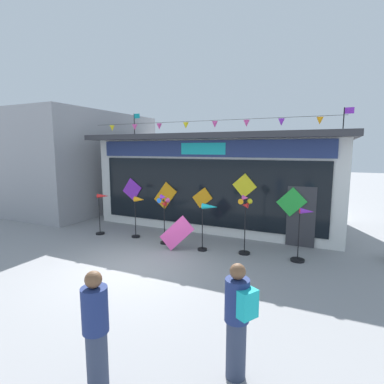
{
  "coord_description": "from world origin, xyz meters",
  "views": [
    {
      "loc": [
        4.7,
        -6.36,
        3.21
      ],
      "look_at": [
        0.07,
        3.58,
        1.62
      ],
      "focal_mm": 28.1,
      "sensor_mm": 36.0,
      "label": 1
    }
  ],
  "objects_px": {
    "wind_spinner_center_right": "(208,217)",
    "person_near_camera": "(96,331)",
    "wind_spinner_left": "(138,209)",
    "wind_spinner_far_left": "(102,210)",
    "wind_spinner_far_right": "(302,234)",
    "wind_spinner_center_left": "(164,210)",
    "person_mid_plaza": "(238,319)",
    "display_kite_on_ground": "(177,233)",
    "wind_spinner_right": "(245,216)",
    "kite_shop_building": "(222,179)"
  },
  "relations": [
    {
      "from": "wind_spinner_center_right",
      "to": "person_near_camera",
      "type": "height_order",
      "value": "person_near_camera"
    },
    {
      "from": "wind_spinner_center_right",
      "to": "wind_spinner_left",
      "type": "bearing_deg",
      "value": 174.09
    },
    {
      "from": "wind_spinner_far_left",
      "to": "wind_spinner_left",
      "type": "bearing_deg",
      "value": 9.35
    },
    {
      "from": "wind_spinner_far_right",
      "to": "person_near_camera",
      "type": "distance_m",
      "value": 6.37
    },
    {
      "from": "wind_spinner_far_left",
      "to": "wind_spinner_center_left",
      "type": "relative_size",
      "value": 0.92
    },
    {
      "from": "person_near_camera",
      "to": "wind_spinner_far_right",
      "type": "bearing_deg",
      "value": -131.56
    },
    {
      "from": "wind_spinner_far_left",
      "to": "person_near_camera",
      "type": "bearing_deg",
      "value": -49.0
    },
    {
      "from": "person_mid_plaza",
      "to": "display_kite_on_ground",
      "type": "height_order",
      "value": "person_mid_plaza"
    },
    {
      "from": "wind_spinner_far_left",
      "to": "display_kite_on_ground",
      "type": "distance_m",
      "value": 3.42
    },
    {
      "from": "wind_spinner_right",
      "to": "wind_spinner_far_right",
      "type": "xyz_separation_m",
      "value": [
        1.64,
        0.09,
        -0.37
      ]
    },
    {
      "from": "wind_spinner_far_left",
      "to": "wind_spinner_center_left",
      "type": "height_order",
      "value": "wind_spinner_center_left"
    },
    {
      "from": "wind_spinner_right",
      "to": "display_kite_on_ground",
      "type": "xyz_separation_m",
      "value": [
        -2.03,
        -0.57,
        -0.63
      ]
    },
    {
      "from": "wind_spinner_right",
      "to": "wind_spinner_far_left",
      "type": "bearing_deg",
      "value": -178.22
    },
    {
      "from": "wind_spinner_center_left",
      "to": "wind_spinner_left",
      "type": "bearing_deg",
      "value": 169.21
    },
    {
      "from": "person_near_camera",
      "to": "wind_spinner_left",
      "type": "bearing_deg",
      "value": -82.64
    },
    {
      "from": "wind_spinner_far_right",
      "to": "wind_spinner_left",
      "type": "bearing_deg",
      "value": -179.85
    },
    {
      "from": "wind_spinner_far_left",
      "to": "wind_spinner_center_left",
      "type": "bearing_deg",
      "value": 0.34
    },
    {
      "from": "kite_shop_building",
      "to": "person_near_camera",
      "type": "relative_size",
      "value": 6.0
    },
    {
      "from": "wind_spinner_far_left",
      "to": "wind_spinner_right",
      "type": "bearing_deg",
      "value": 1.78
    },
    {
      "from": "wind_spinner_far_right",
      "to": "person_mid_plaza",
      "type": "distance_m",
      "value": 5.06
    },
    {
      "from": "wind_spinner_far_left",
      "to": "wind_spinner_center_left",
      "type": "distance_m",
      "value": 2.67
    },
    {
      "from": "display_kite_on_ground",
      "to": "wind_spinner_far_right",
      "type": "bearing_deg",
      "value": 10.15
    },
    {
      "from": "wind_spinner_far_left",
      "to": "wind_spinner_far_right",
      "type": "height_order",
      "value": "wind_spinner_far_right"
    },
    {
      "from": "wind_spinner_center_right",
      "to": "display_kite_on_ground",
      "type": "distance_m",
      "value": 1.1
    },
    {
      "from": "wind_spinner_left",
      "to": "person_mid_plaza",
      "type": "bearing_deg",
      "value": -44.23
    },
    {
      "from": "display_kite_on_ground",
      "to": "wind_spinner_right",
      "type": "bearing_deg",
      "value": 15.62
    },
    {
      "from": "person_mid_plaza",
      "to": "display_kite_on_ground",
      "type": "xyz_separation_m",
      "value": [
        -3.26,
        4.38,
        -0.32
      ]
    },
    {
      "from": "person_near_camera",
      "to": "display_kite_on_ground",
      "type": "relative_size",
      "value": 1.61
    },
    {
      "from": "wind_spinner_far_right",
      "to": "display_kite_on_ground",
      "type": "bearing_deg",
      "value": -169.85
    },
    {
      "from": "wind_spinner_far_right",
      "to": "person_near_camera",
      "type": "relative_size",
      "value": 0.93
    },
    {
      "from": "wind_spinner_left",
      "to": "wind_spinner_far_right",
      "type": "distance_m",
      "value": 5.57
    },
    {
      "from": "wind_spinner_far_left",
      "to": "wind_spinner_right",
      "type": "distance_m",
      "value": 5.41
    },
    {
      "from": "wind_spinner_far_right",
      "to": "display_kite_on_ground",
      "type": "relative_size",
      "value": 1.5
    },
    {
      "from": "wind_spinner_far_left",
      "to": "person_mid_plaza",
      "type": "height_order",
      "value": "person_mid_plaza"
    },
    {
      "from": "wind_spinner_far_left",
      "to": "person_mid_plaza",
      "type": "bearing_deg",
      "value": -35.79
    },
    {
      "from": "wind_spinner_center_right",
      "to": "wind_spinner_far_right",
      "type": "distance_m",
      "value": 2.79
    },
    {
      "from": "wind_spinner_far_right",
      "to": "person_mid_plaza",
      "type": "bearing_deg",
      "value": -94.58
    },
    {
      "from": "wind_spinner_far_left",
      "to": "wind_spinner_far_right",
      "type": "bearing_deg",
      "value": 2.09
    },
    {
      "from": "wind_spinner_right",
      "to": "person_near_camera",
      "type": "xyz_separation_m",
      "value": [
        -0.37,
        -5.95,
        -0.34
      ]
    },
    {
      "from": "wind_spinner_center_left",
      "to": "person_mid_plaza",
      "type": "xyz_separation_m",
      "value": [
        3.97,
        -4.8,
        -0.29
      ]
    },
    {
      "from": "kite_shop_building",
      "to": "wind_spinner_left",
      "type": "xyz_separation_m",
      "value": [
        -1.91,
        -3.59,
        -0.85
      ]
    },
    {
      "from": "display_kite_on_ground",
      "to": "wind_spinner_far_left",
      "type": "bearing_deg",
      "value": 173.26
    },
    {
      "from": "wind_spinner_far_right",
      "to": "person_near_camera",
      "type": "height_order",
      "value": "person_near_camera"
    },
    {
      "from": "wind_spinner_far_right",
      "to": "person_mid_plaza",
      "type": "xyz_separation_m",
      "value": [
        -0.4,
        -5.04,
        0.07
      ]
    },
    {
      "from": "wind_spinner_far_left",
      "to": "wind_spinner_right",
      "type": "relative_size",
      "value": 0.85
    },
    {
      "from": "kite_shop_building",
      "to": "wind_spinner_center_left",
      "type": "distance_m",
      "value": 3.95
    },
    {
      "from": "person_mid_plaza",
      "to": "wind_spinner_center_left",
      "type": "bearing_deg",
      "value": -110.12
    },
    {
      "from": "wind_spinner_center_left",
      "to": "wind_spinner_far_right",
      "type": "bearing_deg",
      "value": 3.16
    },
    {
      "from": "kite_shop_building",
      "to": "wind_spinner_right",
      "type": "relative_size",
      "value": 5.47
    },
    {
      "from": "wind_spinner_center_right",
      "to": "wind_spinner_right",
      "type": "height_order",
      "value": "wind_spinner_right"
    }
  ]
}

